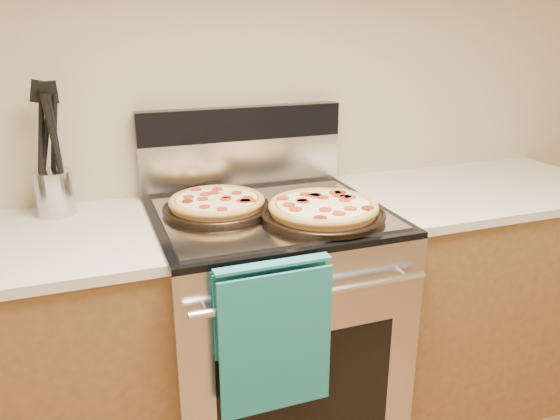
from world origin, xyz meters
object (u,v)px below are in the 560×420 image
object	(u,v)px
range_body	(270,336)
pepperoni_pizza_back	(217,204)
pepperoni_pizza_front	(323,210)
utensil_crock	(55,193)

from	to	relation	value
range_body	pepperoni_pizza_back	bearing A→B (deg)	163.01
range_body	pepperoni_pizza_back	world-z (taller)	pepperoni_pizza_back
range_body	pepperoni_pizza_back	xyz separation A→B (m)	(-0.16, 0.05, 0.50)
range_body	pepperoni_pizza_front	size ratio (longest dim) A/B	2.33
pepperoni_pizza_back	utensil_crock	world-z (taller)	utensil_crock
pepperoni_pizza_back	pepperoni_pizza_front	xyz separation A→B (m)	(0.30, -0.18, 0.00)
pepperoni_pizza_front	utensil_crock	xyz separation A→B (m)	(-0.79, 0.37, 0.03)
pepperoni_pizza_back	pepperoni_pizza_front	size ratio (longest dim) A/B	0.90
pepperoni_pizza_front	pepperoni_pizza_back	bearing A→B (deg)	148.44
pepperoni_pizza_back	utensil_crock	xyz separation A→B (m)	(-0.49, 0.19, 0.03)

